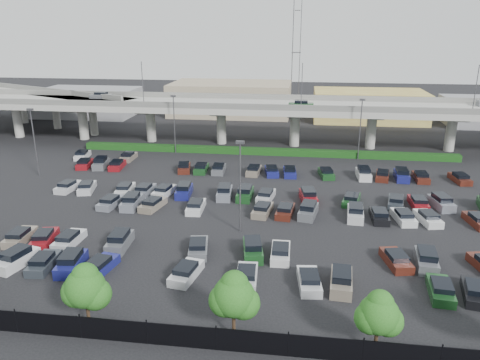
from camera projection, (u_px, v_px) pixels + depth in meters
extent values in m
plane|color=black|center=(248.00, 205.00, 59.36)|extent=(280.00, 280.00, 0.00)
cube|color=#9C9B93|center=(269.00, 107.00, 87.21)|extent=(150.00, 13.00, 1.10)
cube|color=#5C5C57|center=(266.00, 107.00, 81.00)|extent=(150.00, 0.50, 1.00)
cube|color=#5C5C57|center=(271.00, 97.00, 92.76)|extent=(150.00, 0.50, 1.00)
cylinder|color=#9C9B93|center=(18.00, 121.00, 94.88)|extent=(1.80, 1.80, 6.70)
cube|color=#5C5C57|center=(15.00, 105.00, 93.90)|extent=(2.60, 9.75, 0.50)
cylinder|color=#9C9B93|center=(83.00, 123.00, 93.11)|extent=(1.80, 1.80, 6.70)
cube|color=#5C5C57|center=(81.00, 107.00, 92.13)|extent=(2.60, 9.75, 0.50)
cylinder|color=#9C9B93|center=(151.00, 125.00, 91.34)|extent=(1.80, 1.80, 6.70)
cube|color=#5C5C57|center=(150.00, 108.00, 90.35)|extent=(2.60, 9.75, 0.50)
cylinder|color=#9C9B93|center=(221.00, 126.00, 89.57)|extent=(1.80, 1.80, 6.70)
cube|color=#5C5C57|center=(221.00, 110.00, 88.58)|extent=(2.60, 9.75, 0.50)
cylinder|color=#9C9B93|center=(295.00, 128.00, 87.80)|extent=(1.80, 1.80, 6.70)
cube|color=#5C5C57|center=(295.00, 112.00, 86.81)|extent=(2.60, 9.75, 0.50)
cylinder|color=#9C9B93|center=(371.00, 131.00, 86.02)|extent=(1.80, 1.80, 6.70)
cube|color=#5C5C57|center=(373.00, 114.00, 85.04)|extent=(2.60, 9.75, 0.50)
cylinder|color=#9C9B93|center=(451.00, 133.00, 84.25)|extent=(1.80, 1.80, 6.70)
cube|color=#5C5C57|center=(453.00, 115.00, 83.26)|extent=(2.60, 9.75, 0.50)
cube|color=slate|center=(101.00, 96.00, 94.03)|extent=(4.40, 1.82, 0.82)
cube|color=black|center=(101.00, 93.00, 93.84)|extent=(2.30, 1.60, 0.50)
cube|color=#1A491F|center=(301.00, 105.00, 83.32)|extent=(4.40, 1.82, 0.82)
cube|color=black|center=(301.00, 102.00, 83.13)|extent=(2.30, 1.60, 0.50)
cylinder|color=#47474C|center=(143.00, 85.00, 82.82)|extent=(0.14, 0.14, 8.00)
cylinder|color=#47474C|center=(302.00, 87.00, 79.28)|extent=(0.14, 0.14, 8.00)
cylinder|color=#47474C|center=(476.00, 90.00, 75.74)|extent=(0.14, 0.14, 8.00)
cube|color=#9C9B93|center=(40.00, 94.00, 104.14)|extent=(50.93, 30.13, 1.10)
cube|color=#5C5C57|center=(39.00, 89.00, 103.81)|extent=(47.34, 22.43, 1.00)
cylinder|color=#9C9B93|center=(23.00, 109.00, 108.95)|extent=(1.60, 1.60, 6.70)
cylinder|color=#9C9B93|center=(56.00, 114.00, 102.80)|extent=(1.60, 1.60, 6.70)
cylinder|color=#9C9B93|center=(93.00, 119.00, 96.65)|extent=(1.60, 1.60, 6.70)
cube|color=#113A11|center=(265.00, 151.00, 82.72)|extent=(66.00, 1.60, 1.10)
cube|color=black|center=(202.00, 338.00, 32.73)|extent=(70.00, 0.06, 1.80)
cylinder|color=black|center=(16.00, 321.00, 34.47)|extent=(0.10, 0.10, 2.00)
cylinder|color=black|center=(80.00, 326.00, 33.84)|extent=(0.10, 0.10, 2.00)
cylinder|color=black|center=(147.00, 332.00, 33.20)|extent=(0.10, 0.10, 2.00)
cylinder|color=black|center=(216.00, 338.00, 32.57)|extent=(0.10, 0.10, 2.00)
cylinder|color=black|center=(288.00, 344.00, 31.94)|extent=(0.10, 0.10, 2.00)
cylinder|color=black|center=(363.00, 350.00, 31.31)|extent=(0.10, 0.10, 2.00)
cylinder|color=black|center=(441.00, 357.00, 30.67)|extent=(0.10, 0.10, 2.00)
cylinder|color=#332316|center=(88.00, 316.00, 35.09)|extent=(0.26, 0.26, 1.96)
sphere|color=#1E5316|center=(85.00, 288.00, 34.34)|extent=(3.04, 3.04, 3.04)
sphere|color=#1E5316|center=(96.00, 294.00, 34.52)|extent=(2.39, 2.39, 2.39)
sphere|color=#1E5316|center=(77.00, 292.00, 34.44)|extent=(2.39, 2.39, 2.39)
sphere|color=#1E5316|center=(85.00, 277.00, 34.18)|extent=(2.06, 2.06, 2.06)
cylinder|color=#332316|center=(234.00, 325.00, 33.97)|extent=(0.26, 0.26, 1.97)
sphere|color=#1E5316|center=(234.00, 296.00, 33.21)|extent=(3.07, 3.07, 3.07)
sphere|color=#1E5316|center=(244.00, 303.00, 33.39)|extent=(2.41, 2.41, 2.41)
sphere|color=#1E5316|center=(225.00, 300.00, 33.32)|extent=(2.41, 2.41, 2.41)
sphere|color=#1E5316|center=(234.00, 285.00, 33.05)|extent=(2.08, 2.08, 2.08)
cylinder|color=#332316|center=(376.00, 342.00, 32.33)|extent=(0.26, 0.26, 1.80)
sphere|color=#1E5316|center=(379.00, 314.00, 31.64)|extent=(2.79, 2.79, 2.79)
sphere|color=#1E5316|center=(388.00, 321.00, 31.81)|extent=(2.19, 2.19, 2.19)
sphere|color=#1E5316|center=(370.00, 318.00, 31.73)|extent=(2.19, 2.19, 2.19)
sphere|color=#1E5316|center=(380.00, 303.00, 31.50)|extent=(1.89, 1.89, 1.89)
cube|color=white|center=(17.00, 260.00, 44.32)|extent=(2.76, 4.70, 1.05)
cube|color=black|center=(15.00, 253.00, 44.06)|extent=(2.14, 2.89, 0.65)
cube|color=#2F353D|center=(44.00, 263.00, 44.01)|extent=(2.21, 4.55, 0.82)
cube|color=black|center=(42.00, 258.00, 43.62)|extent=(1.80, 2.44, 0.50)
cube|color=navy|center=(71.00, 264.00, 43.62)|extent=(2.32, 4.58, 1.05)
cube|color=black|center=(70.00, 256.00, 43.37)|extent=(1.89, 2.77, 0.65)
cube|color=navy|center=(100.00, 267.00, 43.31)|extent=(2.52, 4.64, 0.82)
cube|color=black|center=(98.00, 262.00, 42.93)|extent=(1.96, 2.53, 0.50)
cube|color=silver|center=(186.00, 273.00, 42.27)|extent=(2.56, 4.65, 0.82)
cube|color=black|center=(186.00, 268.00, 41.88)|extent=(1.98, 2.54, 0.50)
cube|color=silver|center=(247.00, 277.00, 41.57)|extent=(2.05, 4.49, 0.82)
cube|color=black|center=(246.00, 272.00, 41.18)|extent=(1.72, 2.38, 0.50)
cube|color=silver|center=(309.00, 282.00, 40.87)|extent=(2.28, 4.57, 0.82)
cube|color=black|center=(309.00, 276.00, 40.49)|extent=(1.84, 2.46, 0.50)
cube|color=gray|center=(341.00, 283.00, 40.49)|extent=(2.17, 4.53, 1.05)
cube|color=black|center=(342.00, 274.00, 40.23)|extent=(1.81, 2.72, 0.65)
cube|color=#1A491F|center=(440.00, 291.00, 39.48)|extent=(2.24, 4.55, 0.82)
cube|color=black|center=(442.00, 285.00, 39.10)|extent=(1.82, 2.44, 0.50)
cube|color=black|center=(475.00, 293.00, 39.13)|extent=(2.62, 4.66, 0.82)
cube|color=black|center=(477.00, 288.00, 38.75)|extent=(2.01, 2.56, 0.50)
cube|color=gray|center=(20.00, 237.00, 49.41)|extent=(2.04, 4.49, 0.82)
cube|color=black|center=(18.00, 233.00, 49.02)|extent=(1.72, 2.38, 0.50)
cube|color=maroon|center=(45.00, 239.00, 49.06)|extent=(2.65, 4.67, 0.82)
cube|color=black|center=(43.00, 234.00, 48.68)|extent=(2.02, 2.57, 0.50)
cube|color=silver|center=(69.00, 240.00, 48.71)|extent=(1.95, 4.45, 0.82)
cube|color=black|center=(68.00, 236.00, 48.33)|extent=(1.67, 2.35, 0.50)
cube|color=slate|center=(120.00, 243.00, 47.98)|extent=(2.06, 4.49, 1.05)
cube|color=black|center=(119.00, 235.00, 47.72)|extent=(1.74, 2.68, 0.65)
cube|color=slate|center=(198.00, 248.00, 46.97)|extent=(2.52, 4.64, 0.82)
cube|color=black|center=(198.00, 244.00, 46.59)|extent=(1.96, 2.53, 0.50)
cube|color=#1A491F|center=(253.00, 251.00, 46.24)|extent=(2.52, 4.64, 1.05)
cube|color=black|center=(253.00, 243.00, 45.98)|extent=(2.01, 2.83, 0.65)
cube|color=white|center=(281.00, 253.00, 45.93)|extent=(1.89, 4.43, 0.82)
cube|color=black|center=(281.00, 249.00, 45.54)|extent=(1.64, 2.32, 0.50)
cube|color=#532016|center=(396.00, 261.00, 44.54)|extent=(2.68, 4.68, 0.82)
cube|color=black|center=(397.00, 256.00, 44.15)|extent=(2.04, 2.58, 0.50)
cube|color=slate|center=(426.00, 261.00, 44.15)|extent=(2.30, 4.57, 1.05)
cube|color=black|center=(427.00, 253.00, 43.89)|extent=(1.88, 2.76, 0.65)
cube|color=slate|center=(111.00, 203.00, 59.06)|extent=(2.27, 4.57, 0.82)
cube|color=black|center=(110.00, 199.00, 58.68)|extent=(1.83, 2.45, 0.50)
cube|color=slate|center=(132.00, 203.00, 58.68)|extent=(2.04, 4.49, 1.05)
cube|color=black|center=(131.00, 197.00, 58.42)|extent=(1.73, 2.68, 0.65)
cube|color=gray|center=(153.00, 205.00, 58.37)|extent=(2.65, 4.67, 0.82)
cube|color=black|center=(152.00, 201.00, 57.99)|extent=(2.02, 2.57, 0.50)
cube|color=white|center=(196.00, 207.00, 57.67)|extent=(1.97, 4.46, 0.82)
cube|color=black|center=(195.00, 203.00, 57.29)|extent=(1.68, 2.35, 0.50)
cube|color=gray|center=(262.00, 210.00, 56.63)|extent=(2.43, 4.62, 0.82)
cube|color=black|center=(262.00, 206.00, 56.24)|extent=(1.92, 2.51, 0.50)
cube|color=#532016|center=(285.00, 212.00, 56.28)|extent=(2.32, 4.58, 0.82)
cube|color=black|center=(285.00, 207.00, 55.90)|extent=(1.86, 2.47, 0.50)
cube|color=slate|center=(308.00, 212.00, 55.90)|extent=(2.58, 4.66, 1.05)
cube|color=black|center=(309.00, 205.00, 55.64)|extent=(2.04, 2.85, 0.65)
cube|color=silver|center=(355.00, 214.00, 55.20)|extent=(2.17, 4.53, 1.05)
cube|color=black|center=(356.00, 208.00, 54.94)|extent=(1.80, 2.72, 0.65)
cube|color=black|center=(379.00, 216.00, 54.89)|extent=(1.89, 4.43, 0.82)
cube|color=black|center=(380.00, 212.00, 54.50)|extent=(1.64, 2.32, 0.50)
cube|color=white|center=(403.00, 217.00, 54.54)|extent=(2.43, 4.62, 0.82)
cube|color=black|center=(404.00, 213.00, 54.16)|extent=(1.91, 2.51, 0.50)
cube|color=white|center=(428.00, 219.00, 54.19)|extent=(2.66, 4.67, 0.82)
cube|color=black|center=(429.00, 214.00, 53.81)|extent=(2.03, 2.57, 0.50)
cube|color=#532016|center=(478.00, 221.00, 53.50)|extent=(2.43, 4.61, 0.82)
cube|color=black|center=(479.00, 217.00, 53.11)|extent=(1.91, 2.50, 0.50)
cube|color=silver|center=(68.00, 187.00, 64.81)|extent=(2.18, 4.54, 0.82)
cube|color=black|center=(67.00, 183.00, 64.43)|extent=(1.79, 2.43, 0.50)
cube|color=silver|center=(87.00, 188.00, 64.47)|extent=(2.78, 4.70, 0.82)
cube|color=black|center=(86.00, 184.00, 64.09)|extent=(2.09, 2.61, 0.50)
cube|color=white|center=(125.00, 190.00, 63.77)|extent=(2.26, 4.56, 0.82)
cube|color=black|center=(124.00, 186.00, 63.39)|extent=(1.83, 2.45, 0.50)
cube|color=slate|center=(145.00, 191.00, 63.42)|extent=(2.05, 4.49, 0.82)
cube|color=black|center=(144.00, 187.00, 63.04)|extent=(1.72, 2.38, 0.50)
cube|color=white|center=(164.00, 192.00, 63.07)|extent=(2.43, 4.62, 0.82)
cube|color=black|center=(164.00, 188.00, 62.69)|extent=(1.92, 2.51, 0.50)
cube|color=navy|center=(184.00, 192.00, 62.69)|extent=(2.17, 4.53, 1.05)
cube|color=black|center=(184.00, 186.00, 62.43)|extent=(1.81, 2.72, 0.65)
cube|color=slate|center=(225.00, 194.00, 61.99)|extent=(2.14, 4.52, 1.05)
cube|color=black|center=(224.00, 188.00, 61.74)|extent=(1.79, 2.71, 0.65)
cube|color=#1A491F|center=(245.00, 195.00, 61.65)|extent=(1.94, 4.45, 1.05)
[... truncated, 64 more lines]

